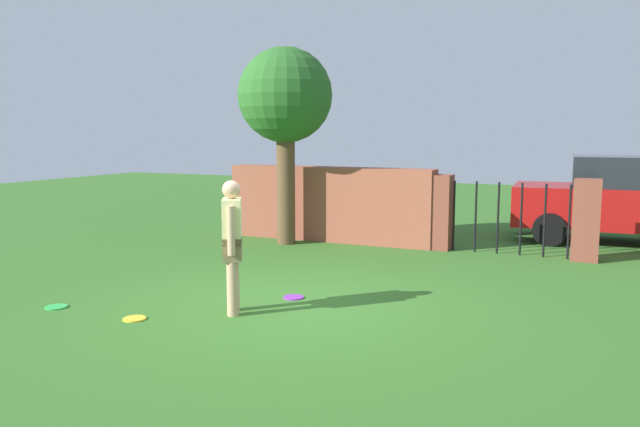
# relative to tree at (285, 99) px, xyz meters

# --- Properties ---
(ground_plane) EXTENTS (40.00, 40.00, 0.00)m
(ground_plane) POSITION_rel_tree_xyz_m (2.14, -3.93, -2.81)
(ground_plane) COLOR #336623
(brick_wall) EXTENTS (4.30, 0.50, 1.49)m
(brick_wall) POSITION_rel_tree_xyz_m (0.64, 0.68, -2.07)
(brick_wall) COLOR brown
(brick_wall) RESTS_ON ground
(tree) EXTENTS (1.83, 1.83, 3.81)m
(tree) POSITION_rel_tree_xyz_m (0.00, 0.00, 0.00)
(tree) COLOR brown
(tree) RESTS_ON ground
(person) EXTENTS (0.37, 0.48, 1.62)m
(person) POSITION_rel_tree_xyz_m (1.63, -4.50, -1.91)
(person) COLOR tan
(person) RESTS_ON ground
(fence_gate) EXTENTS (2.97, 0.44, 1.40)m
(fence_gate) POSITION_rel_tree_xyz_m (4.16, 0.68, -2.11)
(fence_gate) COLOR brown
(fence_gate) RESTS_ON ground
(car) EXTENTS (4.28, 2.09, 1.72)m
(car) POSITION_rel_tree_xyz_m (6.08, 2.80, -1.95)
(car) COLOR #A51111
(car) RESTS_ON ground
(frisbee_purple) EXTENTS (0.27, 0.27, 0.02)m
(frisbee_purple) POSITION_rel_tree_xyz_m (1.99, -3.58, -2.80)
(frisbee_purple) COLOR purple
(frisbee_purple) RESTS_ON ground
(frisbee_yellow) EXTENTS (0.27, 0.27, 0.02)m
(frisbee_yellow) POSITION_rel_tree_xyz_m (0.72, -5.21, -2.80)
(frisbee_yellow) COLOR yellow
(frisbee_yellow) RESTS_ON ground
(frisbee_green) EXTENTS (0.27, 0.27, 0.02)m
(frisbee_green) POSITION_rel_tree_xyz_m (-0.51, -5.23, -2.80)
(frisbee_green) COLOR green
(frisbee_green) RESTS_ON ground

